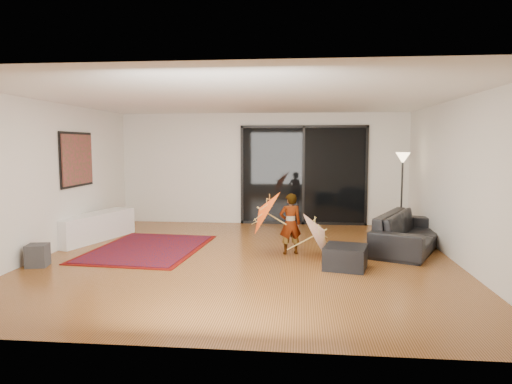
# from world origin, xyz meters

# --- Properties ---
(floor) EXTENTS (7.00, 7.00, 0.00)m
(floor) POSITION_xyz_m (0.00, 0.00, 0.00)
(floor) COLOR #985629
(floor) RESTS_ON ground
(ceiling) EXTENTS (7.00, 7.00, 0.00)m
(ceiling) POSITION_xyz_m (0.00, 0.00, 2.70)
(ceiling) COLOR white
(ceiling) RESTS_ON wall_back
(wall_back) EXTENTS (7.00, 0.00, 7.00)m
(wall_back) POSITION_xyz_m (0.00, 3.50, 1.35)
(wall_back) COLOR silver
(wall_back) RESTS_ON floor
(wall_front) EXTENTS (7.00, 0.00, 7.00)m
(wall_front) POSITION_xyz_m (0.00, -3.50, 1.35)
(wall_front) COLOR silver
(wall_front) RESTS_ON floor
(wall_left) EXTENTS (0.00, 7.00, 7.00)m
(wall_left) POSITION_xyz_m (-3.50, 0.00, 1.35)
(wall_left) COLOR silver
(wall_left) RESTS_ON floor
(wall_right) EXTENTS (0.00, 7.00, 7.00)m
(wall_right) POSITION_xyz_m (3.50, 0.00, 1.35)
(wall_right) COLOR silver
(wall_right) RESTS_ON floor
(sliding_door) EXTENTS (3.06, 0.07, 2.40)m
(sliding_door) POSITION_xyz_m (1.00, 3.47, 1.20)
(sliding_door) COLOR black
(sliding_door) RESTS_ON wall_back
(painting) EXTENTS (0.04, 1.28, 1.08)m
(painting) POSITION_xyz_m (-3.46, 1.00, 1.65)
(painting) COLOR black
(painting) RESTS_ON wall_left
(media_console) EXTENTS (1.05, 2.03, 0.55)m
(media_console) POSITION_xyz_m (-3.25, 1.17, 0.27)
(media_console) COLOR white
(media_console) RESTS_ON floor
(speaker) EXTENTS (0.37, 0.37, 0.36)m
(speaker) POSITION_xyz_m (-3.25, -0.84, 0.18)
(speaker) COLOR #424244
(speaker) RESTS_ON floor
(persian_rug) EXTENTS (2.12, 2.81, 0.02)m
(persian_rug) POSITION_xyz_m (-1.89, 0.51, 0.01)
(persian_rug) COLOR #610B08
(persian_rug) RESTS_ON floor
(sofa) EXTENTS (1.79, 2.48, 0.68)m
(sofa) POSITION_xyz_m (2.95, 0.96, 0.34)
(sofa) COLOR black
(sofa) RESTS_ON floor
(ottoman) EXTENTS (0.76, 0.76, 0.36)m
(ottoman) POSITION_xyz_m (1.65, -0.48, 0.18)
(ottoman) COLOR black
(ottoman) RESTS_ON floor
(floor_lamp) EXTENTS (0.30, 0.30, 1.78)m
(floor_lamp) POSITION_xyz_m (3.10, 2.38, 1.40)
(floor_lamp) COLOR black
(floor_lamp) RESTS_ON floor
(child) EXTENTS (0.45, 0.36, 1.09)m
(child) POSITION_xyz_m (0.76, 0.40, 0.54)
(child) COLOR #999999
(child) RESTS_ON floor
(parasol_orange) EXTENTS (0.60, 0.88, 0.90)m
(parasol_orange) POSITION_xyz_m (0.21, 0.35, 0.73)
(parasol_orange) COLOR #FF4F0D
(parasol_orange) RESTS_ON child
(parasol_white) EXTENTS (0.58, 0.85, 0.93)m
(parasol_white) POSITION_xyz_m (1.36, 0.25, 0.50)
(parasol_white) COLOR white
(parasol_white) RESTS_ON floor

